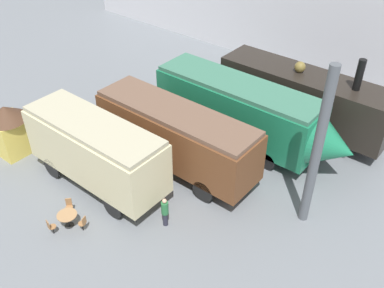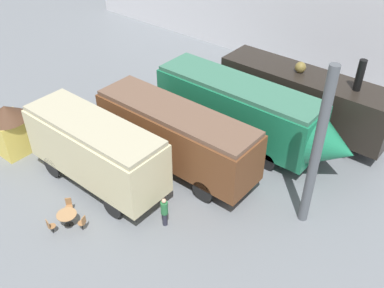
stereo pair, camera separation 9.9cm
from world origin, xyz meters
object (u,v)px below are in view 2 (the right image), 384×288
at_px(cafe_chair_0, 83,222).
at_px(visitor_person, 164,211).
at_px(ticket_kiosk, 10,127).
at_px(passenger_coach_wooden, 176,134).
at_px(streamlined_locomotive, 249,112).
at_px(passenger_coach_vintage, 95,148).
at_px(cafe_table_near, 67,216).
at_px(steam_locomotive, 304,97).

height_order(cafe_chair_0, visitor_person, visitor_person).
distance_m(cafe_chair_0, ticket_kiosk, 8.08).
xyz_separation_m(passenger_coach_wooden, ticket_kiosk, (-8.10, -4.80, -0.50)).
distance_m(passenger_coach_wooden, visitor_person, 4.54).
relative_size(streamlined_locomotive, passenger_coach_wooden, 1.28).
bearing_deg(cafe_chair_0, visitor_person, -152.77).
height_order(cafe_chair_0, ticket_kiosk, ticket_kiosk).
bearing_deg(passenger_coach_vintage, cafe_table_near, -68.62).
xyz_separation_m(passenger_coach_wooden, cafe_table_near, (-1.04, -6.52, -1.59)).
bearing_deg(steam_locomotive, cafe_chair_0, -104.48).
bearing_deg(visitor_person, passenger_coach_vintage, 179.18).
bearing_deg(passenger_coach_vintage, visitor_person, -0.82).
xyz_separation_m(streamlined_locomotive, visitor_person, (0.62, -7.83, -1.29)).
distance_m(passenger_coach_wooden, passenger_coach_vintage, 4.18).
relative_size(passenger_coach_wooden, passenger_coach_vintage, 1.18).
xyz_separation_m(steam_locomotive, streamlined_locomotive, (-1.58, -3.52, -0.03)).
height_order(passenger_coach_vintage, cafe_chair_0, passenger_coach_vintage).
relative_size(cafe_table_near, visitor_person, 0.58).
bearing_deg(cafe_chair_0, cafe_table_near, 0.00).
relative_size(steam_locomotive, ticket_kiosk, 3.47).
xyz_separation_m(passenger_coach_vintage, cafe_table_near, (1.16, -2.96, -1.66)).
bearing_deg(passenger_coach_wooden, cafe_chair_0, -92.21).
xyz_separation_m(steam_locomotive, passenger_coach_wooden, (-3.37, -7.73, -0.02)).
bearing_deg(visitor_person, passenger_coach_wooden, 123.74).
bearing_deg(steam_locomotive, passenger_coach_vintage, -116.28).
height_order(steam_locomotive, cafe_chair_0, steam_locomotive).
distance_m(streamlined_locomotive, passenger_coach_wooden, 4.58).
bearing_deg(streamlined_locomotive, steam_locomotive, 65.90).
bearing_deg(cafe_table_near, steam_locomotive, 72.79).
distance_m(passenger_coach_vintage, ticket_kiosk, 6.06).
height_order(streamlined_locomotive, passenger_coach_wooden, streamlined_locomotive).
bearing_deg(ticket_kiosk, cafe_table_near, -13.68).
bearing_deg(passenger_coach_vintage, streamlined_locomotive, 62.75).
xyz_separation_m(streamlined_locomotive, cafe_table_near, (-2.84, -10.73, -1.58)).
bearing_deg(cafe_chair_0, streamlined_locomotive, -118.63).
bearing_deg(visitor_person, cafe_chair_0, -135.16).
distance_m(steam_locomotive, ticket_kiosk, 17.00).
xyz_separation_m(streamlined_locomotive, ticket_kiosk, (-9.90, -9.01, -0.49)).
distance_m(cafe_table_near, cafe_chair_0, 0.84).
bearing_deg(cafe_chair_0, passenger_coach_wooden, -109.82).
distance_m(passenger_coach_vintage, cafe_chair_0, 3.76).
relative_size(cafe_chair_0, visitor_person, 0.54).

